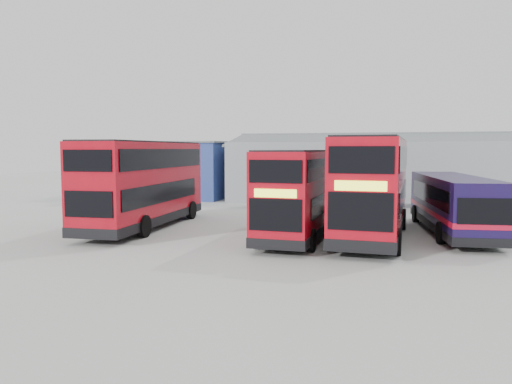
{
  "coord_description": "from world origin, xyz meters",
  "views": [
    {
      "loc": [
        6.26,
        -25.18,
        4.44
      ],
      "look_at": [
        -0.82,
        1.05,
        2.1
      ],
      "focal_mm": 35.0,
      "sensor_mm": 36.0,
      "label": 1
    }
  ],
  "objects_px": {
    "maintenance_shed": "(411,170)",
    "double_decker_right": "(373,188)",
    "single_decker_blue": "(453,205)",
    "double_decker_left": "(144,185)",
    "double_decker_centre": "(302,194)",
    "panel_van": "(97,188)",
    "office_block": "(168,169)"
  },
  "relations": [
    {
      "from": "office_block",
      "to": "panel_van",
      "type": "relative_size",
      "value": 2.43
    },
    {
      "from": "maintenance_shed",
      "to": "double_decker_right",
      "type": "relative_size",
      "value": 2.55
    },
    {
      "from": "maintenance_shed",
      "to": "double_decker_centre",
      "type": "xyz_separation_m",
      "value": [
        -6.04,
        -20.4,
        -0.41
      ]
    },
    {
      "from": "maintenance_shed",
      "to": "panel_van",
      "type": "xyz_separation_m",
      "value": [
        -25.66,
        -8.19,
        -1.43
      ]
    },
    {
      "from": "double_decker_centre",
      "to": "single_decker_blue",
      "type": "bearing_deg",
      "value": 24.02
    },
    {
      "from": "double_decker_right",
      "to": "double_decker_centre",
      "type": "bearing_deg",
      "value": -164.44
    },
    {
      "from": "single_decker_blue",
      "to": "double_decker_left",
      "type": "bearing_deg",
      "value": 1.87
    },
    {
      "from": "double_decker_left",
      "to": "panel_van",
      "type": "bearing_deg",
      "value": -50.15
    },
    {
      "from": "single_decker_blue",
      "to": "panel_van",
      "type": "relative_size",
      "value": 2.25
    },
    {
      "from": "double_decker_right",
      "to": "panel_van",
      "type": "relative_size",
      "value": 2.37
    },
    {
      "from": "double_decker_centre",
      "to": "single_decker_blue",
      "type": "relative_size",
      "value": 0.92
    },
    {
      "from": "double_decker_centre",
      "to": "double_decker_right",
      "type": "bearing_deg",
      "value": 14.6
    },
    {
      "from": "office_block",
      "to": "double_decker_right",
      "type": "distance_m",
      "value": 26.25
    },
    {
      "from": "double_decker_centre",
      "to": "maintenance_shed",
      "type": "bearing_deg",
      "value": 75.56
    },
    {
      "from": "double_decker_right",
      "to": "single_decker_blue",
      "type": "relative_size",
      "value": 1.05
    },
    {
      "from": "maintenance_shed",
      "to": "panel_van",
      "type": "distance_m",
      "value": 26.97
    },
    {
      "from": "double_decker_left",
      "to": "single_decker_blue",
      "type": "height_order",
      "value": "double_decker_left"
    },
    {
      "from": "maintenance_shed",
      "to": "double_decker_right",
      "type": "bearing_deg",
      "value": -97.37
    },
    {
      "from": "office_block",
      "to": "maintenance_shed",
      "type": "height_order",
      "value": "maintenance_shed"
    },
    {
      "from": "double_decker_centre",
      "to": "double_decker_right",
      "type": "height_order",
      "value": "double_decker_right"
    },
    {
      "from": "panel_van",
      "to": "single_decker_blue",
      "type": "bearing_deg",
      "value": -8.17
    },
    {
      "from": "double_decker_left",
      "to": "double_decker_right",
      "type": "relative_size",
      "value": 0.97
    },
    {
      "from": "double_decker_right",
      "to": "single_decker_blue",
      "type": "bearing_deg",
      "value": 32.34
    },
    {
      "from": "double_decker_right",
      "to": "panel_van",
      "type": "distance_m",
      "value": 25.82
    },
    {
      "from": "office_block",
      "to": "double_decker_right",
      "type": "height_order",
      "value": "office_block"
    },
    {
      "from": "double_decker_left",
      "to": "panel_van",
      "type": "xyz_separation_m",
      "value": [
        -10.55,
        11.63,
        -1.26
      ]
    },
    {
      "from": "maintenance_shed",
      "to": "double_decker_centre",
      "type": "relative_size",
      "value": 2.91
    },
    {
      "from": "maintenance_shed",
      "to": "double_decker_centre",
      "type": "distance_m",
      "value": 21.28
    },
    {
      "from": "double_decker_centre",
      "to": "office_block",
      "type": "bearing_deg",
      "value": 133.01
    },
    {
      "from": "maintenance_shed",
      "to": "single_decker_blue",
      "type": "relative_size",
      "value": 2.69
    },
    {
      "from": "office_block",
      "to": "single_decker_blue",
      "type": "height_order",
      "value": "office_block"
    },
    {
      "from": "double_decker_centre",
      "to": "double_decker_right",
      "type": "distance_m",
      "value": 3.6
    }
  ]
}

